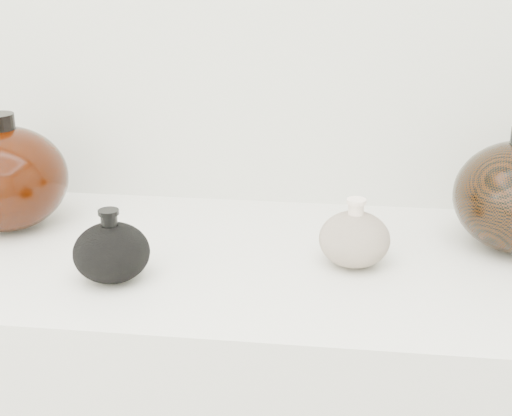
# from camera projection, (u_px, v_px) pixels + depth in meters

# --- Properties ---
(room) EXTENTS (3.04, 2.42, 2.64)m
(room) POSITION_uv_depth(u_px,v_px,m) (24.00, 77.00, 0.34)
(room) COLOR slate
(room) RESTS_ON ground
(black_gourd_vase) EXTENTS (0.12, 0.12, 0.11)m
(black_gourd_vase) POSITION_uv_depth(u_px,v_px,m) (112.00, 252.00, 1.01)
(black_gourd_vase) COLOR black
(black_gourd_vase) RESTS_ON display_counter
(cream_gourd_vase) EXTENTS (0.13, 0.13, 0.10)m
(cream_gourd_vase) POSITION_uv_depth(u_px,v_px,m) (354.00, 239.00, 1.06)
(cream_gourd_vase) COLOR #B9A88C
(cream_gourd_vase) RESTS_ON display_counter
(left_round_pot) EXTENTS (0.26, 0.26, 0.20)m
(left_round_pot) POSITION_uv_depth(u_px,v_px,m) (6.00, 178.00, 1.19)
(left_round_pot) COLOR black
(left_round_pot) RESTS_ON display_counter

